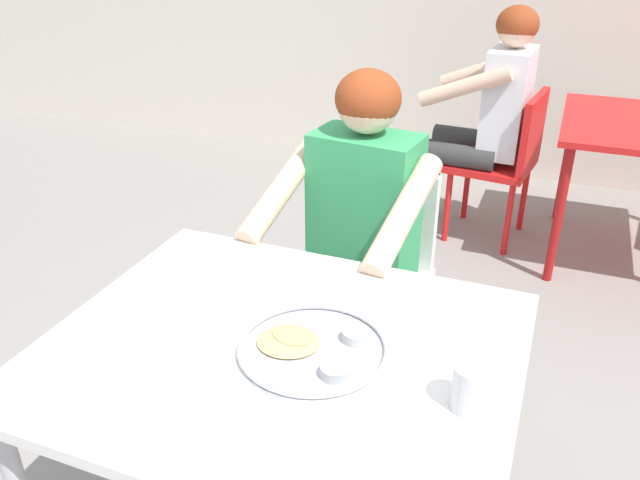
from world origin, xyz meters
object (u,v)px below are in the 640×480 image
object	(u,v)px
thali_tray	(313,348)
chair_foreground	(375,264)
chair_red_left	(507,156)
patron_background	(489,105)
diner_foreground	(352,227)
table_foreground	(281,373)
drinking_cup	(472,386)

from	to	relation	value
thali_tray	chair_foreground	bearing A→B (deg)	97.73
thali_tray	chair_red_left	size ratio (longest dim) A/B	0.42
thali_tray	patron_background	world-z (taller)	patron_background
diner_foreground	patron_background	world-z (taller)	patron_background
chair_red_left	chair_foreground	bearing A→B (deg)	-102.91
table_foreground	chair_foreground	size ratio (longest dim) A/B	1.31
diner_foreground	table_foreground	bearing A→B (deg)	-84.68
drinking_cup	chair_red_left	distance (m)	2.34
chair_red_left	diner_foreground	bearing A→B (deg)	-101.91
chair_foreground	drinking_cup	bearing A→B (deg)	-63.51
table_foreground	thali_tray	xyz separation A→B (m)	(0.08, 0.01, 0.09)
thali_tray	chair_red_left	world-z (taller)	chair_red_left
diner_foreground	chair_red_left	world-z (taller)	diner_foreground
table_foreground	drinking_cup	xyz separation A→B (m)	(0.43, -0.05, 0.13)
thali_tray	chair_foreground	size ratio (longest dim) A/B	0.42
thali_tray	diner_foreground	bearing A→B (deg)	101.71
drinking_cup	diner_foreground	bearing A→B (deg)	123.79
drinking_cup	chair_foreground	xyz separation A→B (m)	(-0.48, 0.96, -0.33)
drinking_cup	chair_foreground	distance (m)	1.12
thali_tray	diner_foreground	world-z (taller)	diner_foreground
chair_foreground	patron_background	distance (m)	1.41
patron_background	diner_foreground	bearing A→B (deg)	-97.28
thali_tray	table_foreground	bearing A→B (deg)	-175.12
chair_foreground	chair_red_left	world-z (taller)	chair_red_left
chair_foreground	diner_foreground	distance (m)	0.33
table_foreground	chair_red_left	size ratio (longest dim) A/B	1.30
table_foreground	chair_red_left	bearing A→B (deg)	83.31
diner_foreground	chair_red_left	distance (m)	1.62
thali_tray	chair_foreground	distance (m)	0.96
chair_foreground	diner_foreground	size ratio (longest dim) A/B	0.67
chair_foreground	chair_red_left	size ratio (longest dim) A/B	0.99
table_foreground	diner_foreground	xyz separation A→B (m)	(-0.06, 0.70, 0.05)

